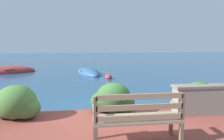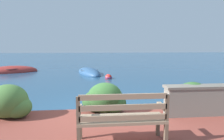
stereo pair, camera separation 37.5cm
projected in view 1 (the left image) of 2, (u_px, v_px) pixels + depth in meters
ground_plane at (114, 116)px, 5.38m from camera, size 80.00×80.00×0.00m
park_bench at (138, 117)px, 3.40m from camera, size 1.52×0.48×0.93m
stone_wall at (205, 99)px, 4.91m from camera, size 1.64×0.39×0.73m
hedge_clump_far_left at (16, 104)px, 4.60m from camera, size 1.15×0.83×0.78m
hedge_clump_left at (113, 99)px, 5.03m from camera, size 1.11×0.80×0.76m
hedge_clump_centre at (199, 98)px, 5.16m from camera, size 1.12×0.81×0.76m
rowboat_nearest at (88, 73)px, 13.07m from camera, size 2.04×3.38×0.68m
rowboat_mid at (9, 72)px, 13.44m from camera, size 3.56×2.38×0.80m
mooring_buoy at (109, 78)px, 11.22m from camera, size 0.42×0.42×0.38m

